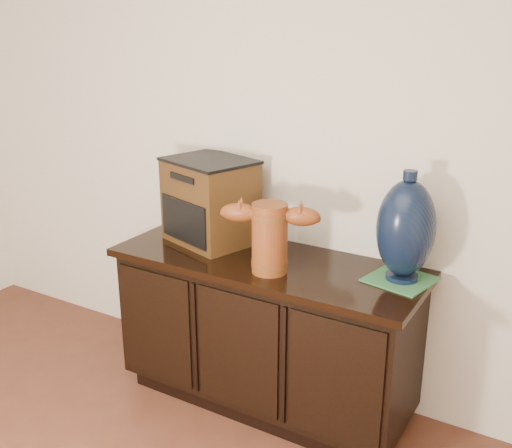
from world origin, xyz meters
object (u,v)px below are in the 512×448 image
Objects in this scene: sideboard at (266,331)px; tv_radio at (210,201)px; terracotta_vessel at (270,234)px; lamp_base at (406,229)px; spray_can at (271,234)px.

sideboard is 0.68m from tv_radio.
tv_radio is at bearing 167.63° from sideboard.
tv_radio reaches higher than terracotta_vessel.
lamp_base reaches higher than spray_can.
spray_can is (-0.64, 0.00, -0.14)m from lamp_base.
lamp_base is 2.50× the size of spray_can.
sideboard is 0.47m from spray_can.
lamp_base is 0.65m from spray_can.
lamp_base reaches higher than terracotta_vessel.
sideboard is 2.97× the size of tv_radio.
terracotta_vessel reaches higher than sideboard.
tv_radio reaches higher than spray_can.
terracotta_vessel is (0.08, -0.11, 0.54)m from sideboard.
sideboard is at bearing 5.07° from tv_radio.
lamp_base is (0.53, 0.20, 0.06)m from terracotta_vessel.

